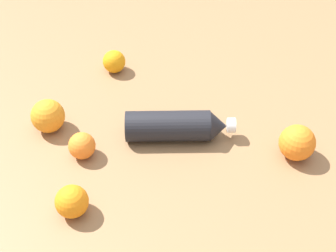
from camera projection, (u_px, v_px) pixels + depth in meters
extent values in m
plane|color=olive|center=(182.00, 129.00, 1.14)|extent=(2.40, 2.40, 0.00)
cylinder|color=black|center=(168.00, 126.00, 1.09)|extent=(0.13, 0.21, 0.07)
cone|color=black|center=(219.00, 125.00, 1.10)|extent=(0.08, 0.06, 0.07)
cylinder|color=white|center=(231.00, 125.00, 1.10)|extent=(0.04, 0.03, 0.03)
sphere|color=orange|center=(297.00, 143.00, 1.05)|extent=(0.08, 0.08, 0.08)
sphere|color=orange|center=(114.00, 62.00, 1.29)|extent=(0.06, 0.06, 0.06)
sphere|color=orange|center=(72.00, 201.00, 0.94)|extent=(0.07, 0.07, 0.07)
sphere|color=orange|center=(82.00, 146.00, 1.06)|extent=(0.06, 0.06, 0.06)
sphere|color=orange|center=(48.00, 116.00, 1.11)|extent=(0.08, 0.08, 0.08)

